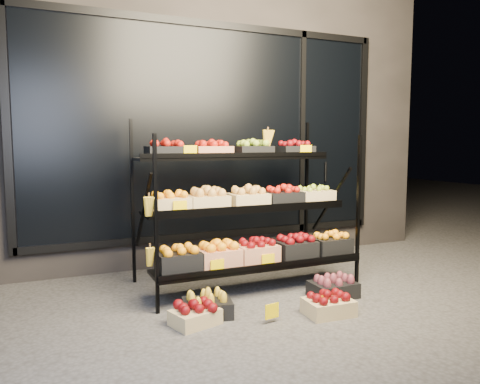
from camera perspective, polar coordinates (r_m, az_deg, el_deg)
name	(u,v)px	position (r m, az deg, el deg)	size (l,w,h in m)	color
ground	(276,303)	(4.30, 4.38, -13.35)	(24.00, 24.00, 0.00)	#514F4C
building	(186,119)	(6.46, -6.58, 8.85)	(6.00, 2.08, 3.50)	#2D2826
display_rack	(247,207)	(4.63, 0.85, -1.89)	(2.18, 1.02, 1.68)	black
tag_floor_a	(272,316)	(3.83, 3.92, -14.83)	(0.13, 0.01, 0.12)	#F3C900
tag_floor_b	(320,308)	(4.06, 9.78, -13.73)	(0.13, 0.01, 0.12)	#F3C900
floor_crate_left	(195,314)	(3.81, -5.50, -14.58)	(0.41, 0.35, 0.19)	#D1B678
floor_crate_midleft	(207,305)	(3.97, -4.01, -13.60)	(0.45, 0.37, 0.20)	black
floor_crate_midright	(329,304)	(4.05, 10.74, -13.27)	(0.40, 0.31, 0.20)	#D1B678
floor_crate_right	(333,287)	(4.50, 11.28, -11.25)	(0.41, 0.30, 0.20)	black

